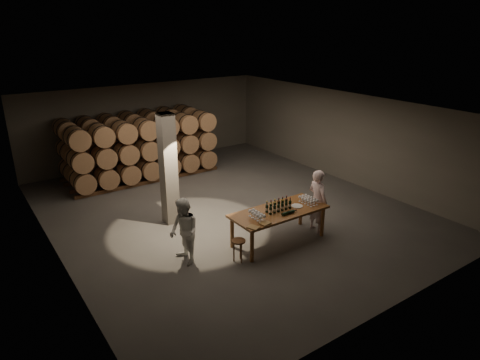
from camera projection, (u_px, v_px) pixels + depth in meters
room at (168, 170)px, 11.94m from camera, size 12.00×12.00×12.00m
tasting_table at (279, 214)px, 11.10m from camera, size 2.60×1.10×0.90m
barrel_stack_back at (132, 141)px, 16.39m from camera, size 5.48×0.95×2.31m
barrel_stack_front at (146, 149)px, 15.31m from camera, size 5.48×0.95×2.31m
bottle_cluster at (279, 206)px, 11.03m from camera, size 0.73×0.23×0.31m
lying_bottles at (288, 213)px, 10.83m from camera, size 0.48×0.08×0.08m
glass_cluster_left at (257, 214)px, 10.54m from camera, size 0.20×0.53×0.18m
glass_cluster_right at (308, 199)px, 11.47m from camera, size 0.30×0.52×0.17m
plate at (297, 206)px, 11.30m from camera, size 0.30×0.30×0.02m
notebook_near at (265, 223)px, 10.31m from camera, size 0.29×0.25×0.03m
notebook_corner at (253, 227)px, 10.12m from camera, size 0.29×0.33×0.02m
pen at (268, 223)px, 10.36m from camera, size 0.14×0.05×0.01m
stool at (239, 244)px, 10.27m from camera, size 0.34×0.34×0.57m
person_man at (318, 201)px, 11.67m from camera, size 0.44×0.66×1.78m
person_woman at (184, 232)px, 10.11m from camera, size 0.64×0.81×1.64m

